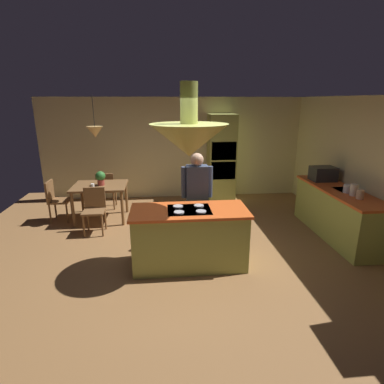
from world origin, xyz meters
TOP-DOWN VIEW (x-y plane):
  - ground at (0.00, 0.00)m, footprint 8.16×8.16m
  - wall_back at (0.00, 3.45)m, footprint 6.80×0.10m
  - wall_right at (3.25, 0.40)m, footprint 0.10×7.20m
  - kitchen_island at (0.00, -0.20)m, footprint 1.75×0.79m
  - counter_run_right at (2.84, 0.60)m, footprint 0.73×2.27m
  - oven_tower at (1.10, 3.04)m, footprint 0.66×0.62m
  - dining_table at (-1.70, 1.90)m, footprint 1.10×0.89m
  - person_at_island at (0.19, 0.47)m, footprint 0.53×0.22m
  - range_hood at (0.00, -0.20)m, footprint 1.10×1.10m
  - pendant_light_over_table at (-1.70, 1.90)m, footprint 0.32×0.32m
  - chair_facing_island at (-1.70, 1.23)m, footprint 0.40×0.40m
  - chair_by_back_wall at (-1.70, 2.57)m, footprint 0.40×0.40m
  - chair_at_corner at (-2.63, 1.90)m, footprint 0.40×0.40m
  - potted_plant_on_table at (-1.67, 1.88)m, footprint 0.20×0.20m
  - cup_on_table at (-1.80, 1.68)m, footprint 0.07×0.07m
  - canister_flour at (2.84, 0.04)m, footprint 0.12×0.12m
  - canister_sugar at (2.84, 0.22)m, footprint 0.12×0.12m
  - canister_tea at (2.84, 0.40)m, footprint 0.14×0.14m
  - microwave_on_counter at (2.84, 1.27)m, footprint 0.46×0.36m

SIDE VIEW (x-z plane):
  - ground at x=0.00m, z-range 0.00..0.00m
  - kitchen_island at x=0.00m, z-range -0.01..0.92m
  - counter_run_right at x=2.84m, z-range 0.01..0.92m
  - chair_facing_island at x=-1.70m, z-range 0.07..0.94m
  - chair_by_back_wall at x=-1.70m, z-range 0.07..0.94m
  - chair_at_corner at x=-2.63m, z-range 0.07..0.94m
  - dining_table at x=-1.70m, z-range 0.28..1.04m
  - cup_on_table at x=-1.80m, z-range 0.76..0.85m
  - potted_plant_on_table at x=-1.67m, z-range 0.78..1.08m
  - person_at_island at x=0.19m, z-range 0.12..1.76m
  - canister_tea at x=2.84m, z-range 0.91..1.06m
  - canister_flour at x=2.84m, z-range 0.91..1.07m
  - canister_sugar at x=2.84m, z-range 0.91..1.11m
  - microwave_on_counter at x=2.84m, z-range 0.91..1.19m
  - oven_tower at x=1.10m, z-range 0.00..2.15m
  - wall_back at x=0.00m, z-range 0.00..2.55m
  - wall_right at x=3.25m, z-range 0.00..2.55m
  - pendant_light_over_table at x=-1.70m, z-range 1.45..2.27m
  - range_hood at x=0.00m, z-range 1.46..2.46m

